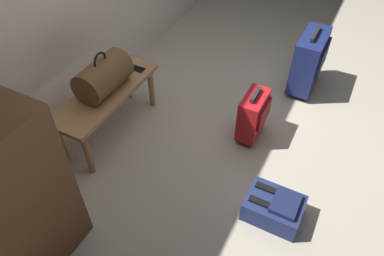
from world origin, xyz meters
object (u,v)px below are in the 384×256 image
cell_phone (136,68)px  backpack_navy (274,207)px  side_cabinet (9,199)px  suitcase_upright_navy (309,60)px  bench (106,98)px  duffel_bag_brown (103,76)px  suitcase_small_red (253,114)px

cell_phone → backpack_navy: (-0.54, -1.44, -0.34)m
side_cabinet → suitcase_upright_navy: bearing=-23.5°
bench → duffel_bag_brown: duffel_bag_brown is taller
suitcase_upright_navy → backpack_navy: size_ratio=1.59×
cell_phone → side_cabinet: side_cabinet is taller
bench → cell_phone: cell_phone is taller
cell_phone → suitcase_small_red: suitcase_small_red is taller
backpack_navy → suitcase_small_red: bearing=32.2°
cell_phone → suitcase_small_red: 1.05m
suitcase_small_red → backpack_navy: size_ratio=1.21×
duffel_bag_brown → suitcase_small_red: duffel_bag_brown is taller
duffel_bag_brown → suitcase_upright_navy: bearing=-44.2°
suitcase_small_red → backpack_navy: bearing=-147.8°
suitcase_upright_navy → duffel_bag_brown: bearing=135.8°
duffel_bag_brown → suitcase_small_red: 1.21m
bench → side_cabinet: (-1.11, -0.22, 0.19)m
duffel_bag_brown → cell_phone: (0.35, -0.05, -0.13)m
duffel_bag_brown → backpack_navy: (-0.20, -1.49, -0.47)m
duffel_bag_brown → backpack_navy: bearing=-97.5°
bench → suitcase_small_red: (0.48, -1.07, -0.12)m
cell_phone → suitcase_upright_navy: suitcase_upright_navy is taller
suitcase_upright_navy → side_cabinet: 2.68m
backpack_navy → cell_phone: bearing=69.4°
suitcase_small_red → backpack_navy: (-0.66, -0.42, -0.15)m
bench → duffel_bag_brown: (0.02, 0.00, 0.20)m
duffel_bag_brown → suitcase_small_red: (0.47, -1.07, -0.32)m
suitcase_upright_navy → backpack_navy: bearing=-172.5°
side_cabinet → duffel_bag_brown: bearing=11.2°
bench → side_cabinet: side_cabinet is taller
duffel_bag_brown → suitcase_upright_navy: (1.32, -1.29, -0.25)m
bench → backpack_navy: bearing=-96.8°
bench → backpack_navy: 1.52m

